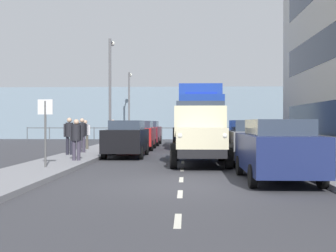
# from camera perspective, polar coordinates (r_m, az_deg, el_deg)

# --- Properties ---
(ground_plane) EXTENTS (80.00, 80.00, 0.00)m
(ground_plane) POSITION_cam_1_polar(r_m,az_deg,el_deg) (19.55, 1.95, -4.32)
(ground_plane) COLOR #38383D
(sidewalk_left) EXTENTS (2.23, 39.60, 0.15)m
(sidewalk_left) POSITION_cam_1_polar(r_m,az_deg,el_deg) (20.07, 15.57, -4.00)
(sidewalk_left) COLOR gray
(sidewalk_left) RESTS_ON ground_plane
(sidewalk_right) EXTENTS (2.23, 39.60, 0.15)m
(sidewalk_right) POSITION_cam_1_polar(r_m,az_deg,el_deg) (20.13, -11.63, -3.97)
(sidewalk_right) COLOR gray
(sidewalk_right) RESTS_ON ground_plane
(road_centreline_markings) EXTENTS (0.12, 34.98, 0.01)m
(road_centreline_markings) POSITION_cam_1_polar(r_m,az_deg,el_deg) (19.17, 1.94, -4.40)
(road_centreline_markings) COLOR silver
(road_centreline_markings) RESTS_ON ground_plane
(sea_horizon) EXTENTS (80.00, 0.80, 5.00)m
(sea_horizon) POSITION_cam_1_polar(r_m,az_deg,el_deg) (42.28, 2.17, 1.68)
(sea_horizon) COLOR gray
(sea_horizon) RESTS_ON ground_plane
(seawall_railing) EXTENTS (28.08, 0.08, 1.20)m
(seawall_railing) POSITION_cam_1_polar(r_m,az_deg,el_deg) (38.68, 2.15, -0.56)
(seawall_railing) COLOR #4C5156
(seawall_railing) RESTS_ON ground_plane
(truck_vintage_cream) EXTENTS (2.17, 5.64, 2.43)m
(truck_vintage_cream) POSITION_cam_1_polar(r_m,az_deg,el_deg) (16.84, 4.16, -1.08)
(truck_vintage_cream) COLOR black
(truck_vintage_cream) RESTS_ON ground_plane
(lorry_cargo_blue) EXTENTS (2.58, 8.20, 3.87)m
(lorry_cargo_blue) POSITION_cam_1_polar(r_m,az_deg,el_deg) (27.22, 4.11, 1.42)
(lorry_cargo_blue) COLOR #193899
(lorry_cargo_blue) RESTS_ON ground_plane
(car_navy_kerbside_near) EXTENTS (1.89, 4.35, 1.72)m
(car_navy_kerbside_near) POSITION_cam_1_polar(r_m,az_deg,el_deg) (12.63, 13.85, -2.91)
(car_navy_kerbside_near) COLOR navy
(car_navy_kerbside_near) RESTS_ON ground_plane
(car_grey_kerbside_1) EXTENTS (1.81, 4.45, 1.72)m
(car_grey_kerbside_1) POSITION_cam_1_polar(r_m,az_deg,el_deg) (17.81, 10.47, -1.91)
(car_grey_kerbside_1) COLOR slate
(car_grey_kerbside_1) RESTS_ON ground_plane
(car_black_oppositeside_0) EXTENTS (1.82, 4.37, 1.72)m
(car_black_oppositeside_0) POSITION_cam_1_polar(r_m,az_deg,el_deg) (20.83, -5.35, -1.55)
(car_black_oppositeside_0) COLOR black
(car_black_oppositeside_0) RESTS_ON ground_plane
(car_red_oppositeside_1) EXTENTS (1.84, 4.07, 1.72)m
(car_red_oppositeside_1) POSITION_cam_1_polar(r_m,az_deg,el_deg) (26.31, -3.74, -1.12)
(car_red_oppositeside_1) COLOR #B21E1E
(car_red_oppositeside_1) RESTS_ON ground_plane
(car_maroon_oppositeside_2) EXTENTS (1.89, 4.67, 1.72)m
(car_maroon_oppositeside_2) POSITION_cam_1_polar(r_m,az_deg,el_deg) (31.55, -2.72, -0.84)
(car_maroon_oppositeside_2) COLOR maroon
(car_maroon_oppositeside_2) RESTS_ON ground_plane
(pedestrian_in_dark_coat) EXTENTS (0.53, 0.34, 1.61)m
(pedestrian_in_dark_coat) POSITION_cam_1_polar(r_m,az_deg,el_deg) (17.55, -11.76, -1.31)
(pedestrian_in_dark_coat) COLOR #383342
(pedestrian_in_dark_coat) RESTS_ON sidewalk_right
(pedestrian_strolling) EXTENTS (0.53, 0.34, 1.70)m
(pedestrian_strolling) POSITION_cam_1_polar(r_m,az_deg,el_deg) (20.68, -12.62, -0.88)
(pedestrian_strolling) COLOR black
(pedestrian_strolling) RESTS_ON sidewalk_right
(pedestrian_with_bag) EXTENTS (0.53, 0.34, 1.68)m
(pedestrian_with_bag) POSITION_cam_1_polar(r_m,az_deg,el_deg) (22.15, -11.05, -0.81)
(pedestrian_with_bag) COLOR #383342
(pedestrian_with_bag) RESTS_ON sidewalk_right
(pedestrian_by_lamp) EXTENTS (0.53, 0.34, 1.60)m
(pedestrian_by_lamp) POSITION_cam_1_polar(r_m,az_deg,el_deg) (24.74, -10.61, -0.78)
(pedestrian_by_lamp) COLOR #4C473D
(pedestrian_by_lamp) RESTS_ON sidewalk_right
(pedestrian_near_railing) EXTENTS (0.53, 0.34, 1.64)m
(pedestrian_near_railing) POSITION_cam_1_polar(r_m,az_deg,el_deg) (26.28, -7.13, -0.65)
(pedestrian_near_railing) COLOR #4C473D
(pedestrian_near_railing) RESTS_ON sidewalk_right
(lamp_post_promenade) EXTENTS (0.32, 1.14, 6.63)m
(lamp_post_promenade) POSITION_cam_1_polar(r_m,az_deg,el_deg) (27.61, -7.45, 5.59)
(lamp_post_promenade) COLOR #59595B
(lamp_post_promenade) RESTS_ON sidewalk_right
(lamp_post_far) EXTENTS (0.32, 1.14, 5.84)m
(lamp_post_far) POSITION_cam_1_polar(r_m,az_deg,el_deg) (38.82, -5.02, 3.51)
(lamp_post_far) COLOR #59595B
(lamp_post_far) RESTS_ON sidewalk_right
(street_sign) EXTENTS (0.50, 0.07, 2.25)m
(street_sign) POSITION_cam_1_polar(r_m,az_deg,el_deg) (15.19, -15.56, 0.63)
(street_sign) COLOR #4C4C4C
(street_sign) RESTS_ON sidewalk_right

